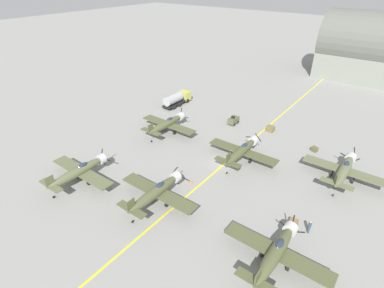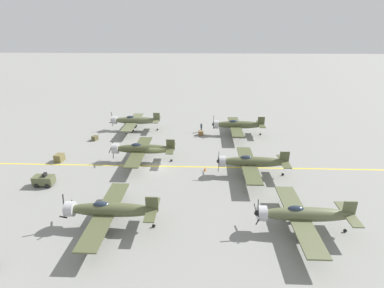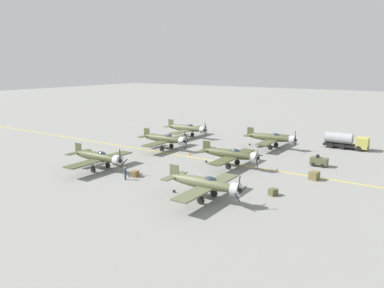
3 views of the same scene
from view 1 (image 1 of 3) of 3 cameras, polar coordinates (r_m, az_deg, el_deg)
ground_plane at (r=49.66m, az=6.15°, el=-3.82°), size 400.00×400.00×0.00m
taxiway_stripe at (r=49.66m, az=6.15°, el=-3.82°), size 0.30×160.00×0.01m
airplane_mid_center at (r=49.76m, az=9.50°, el=-1.26°), size 12.00×9.98×3.65m
airplane_mid_right at (r=50.00m, az=27.03°, el=-4.38°), size 12.00×9.98×3.75m
airplane_mid_left at (r=57.99m, az=-4.75°, el=3.89°), size 12.00×9.98×3.79m
airplane_near_left at (r=47.28m, az=-20.67°, el=-4.86°), size 12.00×9.98×3.70m
airplane_near_right at (r=34.59m, az=15.70°, el=-19.23°), size 12.00×9.98×3.80m
airplane_near_center at (r=40.79m, az=-6.80°, el=-9.02°), size 12.00×9.98×3.65m
fuel_tanker at (r=70.98m, az=-2.87°, el=8.60°), size 2.67×8.00×2.98m
tow_tractor at (r=62.57m, az=7.90°, el=4.51°), size 1.57×2.60×1.79m
ground_crew_walking at (r=39.87m, az=21.47°, el=-14.44°), size 0.40×0.40×1.83m
supply_crate_by_tanker at (r=56.81m, az=22.30°, el=-0.91°), size 1.23×1.13×0.83m
supply_crate_mid_lane at (r=40.57m, az=18.79°, el=-14.01°), size 1.12×0.97×0.86m
supply_crate_outboard at (r=61.02m, az=14.72°, el=2.83°), size 1.52×1.33×1.15m
traffic_cone at (r=45.08m, az=-0.08°, el=-7.19°), size 0.36×0.36×0.55m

